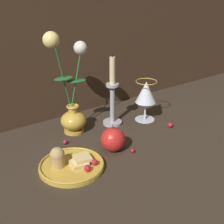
% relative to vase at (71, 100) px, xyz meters
% --- Properties ---
extents(ground_plane, '(2.40, 2.40, 0.00)m').
position_rel_vase_xyz_m(ground_plane, '(0.09, -0.13, -0.12)').
color(ground_plane, '#33281E').
rests_on(ground_plane, ground).
extents(vase, '(0.15, 0.09, 0.36)m').
position_rel_vase_xyz_m(vase, '(0.00, 0.00, 0.00)').
color(vase, gold).
rests_on(vase, ground_plane).
extents(plate_with_pastries, '(0.19, 0.19, 0.07)m').
position_rel_vase_xyz_m(plate_with_pastries, '(-0.12, -0.20, -0.11)').
color(plate_with_pastries, gold).
rests_on(plate_with_pastries, ground_plane).
extents(wine_glass, '(0.08, 0.08, 0.16)m').
position_rel_vase_xyz_m(wine_glass, '(0.28, -0.08, -0.01)').
color(wine_glass, silver).
rests_on(wine_glass, ground_plane).
extents(candlestick, '(0.07, 0.07, 0.27)m').
position_rel_vase_xyz_m(candlestick, '(0.16, -0.03, -0.02)').
color(candlestick, '#A3A3A8').
rests_on(candlestick, ground_plane).
extents(apple_beside_vase, '(0.08, 0.08, 0.09)m').
position_rel_vase_xyz_m(apple_beside_vase, '(0.04, -0.19, -0.08)').
color(apple_beside_vase, red).
rests_on(apple_beside_vase, ground_plane).
extents(berry_near_plate, '(0.02, 0.02, 0.02)m').
position_rel_vase_xyz_m(berry_near_plate, '(-0.06, -0.07, -0.12)').
color(berry_near_plate, '#AD192D').
rests_on(berry_near_plate, ground_plane).
extents(berry_front_center, '(0.02, 0.02, 0.02)m').
position_rel_vase_xyz_m(berry_front_center, '(0.31, -0.18, -0.11)').
color(berry_front_center, '#AD192D').
rests_on(berry_front_center, ground_plane).
extents(berry_by_glass_stem, '(0.01, 0.01, 0.01)m').
position_rel_vase_xyz_m(berry_by_glass_stem, '(0.08, -0.24, -0.12)').
color(berry_by_glass_stem, '#AD192D').
rests_on(berry_by_glass_stem, ground_plane).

